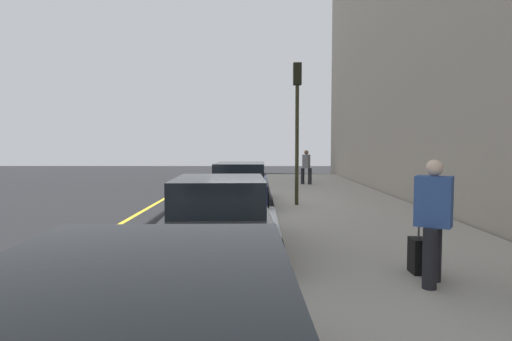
% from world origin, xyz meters
% --- Properties ---
extents(ground_plane, '(56.00, 56.00, 0.00)m').
position_xyz_m(ground_plane, '(0.00, 0.00, 0.00)').
color(ground_plane, black).
extents(sidewalk, '(28.00, 4.60, 0.15)m').
position_xyz_m(sidewalk, '(0.00, -3.30, 0.07)').
color(sidewalk, '#A39E93').
rests_on(sidewalk, ground).
extents(lane_stripe_centre, '(28.00, 0.14, 0.01)m').
position_xyz_m(lane_stripe_centre, '(0.00, 3.20, 0.00)').
color(lane_stripe_centre, gold).
rests_on(lane_stripe_centre, ground).
extents(snow_bank_curb, '(4.35, 0.56, 0.22)m').
position_xyz_m(snow_bank_curb, '(-3.67, -0.70, 0.11)').
color(snow_bank_curb, white).
rests_on(snow_bank_curb, ground).
extents(parked_car_charcoal, '(4.30, 2.03, 1.51)m').
position_xyz_m(parked_car_charcoal, '(-6.62, 0.23, 0.76)').
color(parked_car_charcoal, black).
rests_on(parked_car_charcoal, ground).
extents(parked_car_navy, '(4.52, 1.95, 1.51)m').
position_xyz_m(parked_car_navy, '(-0.15, 0.12, 0.76)').
color(parked_car_navy, black).
rests_on(parked_car_navy, ground).
extents(pedestrian_grey_coat, '(0.53, 0.53, 1.69)m').
position_xyz_m(pedestrian_grey_coat, '(6.77, -2.87, 1.05)').
color(pedestrian_grey_coat, black).
rests_on(pedestrian_grey_coat, sidewalk).
extents(pedestrian_blue_coat, '(0.52, 0.56, 1.76)m').
position_xyz_m(pedestrian_blue_coat, '(-8.61, -2.92, 1.09)').
color(pedestrian_blue_coat, black).
rests_on(pedestrian_blue_coat, sidewalk).
extents(traffic_light_pole, '(0.35, 0.26, 4.59)m').
position_xyz_m(traffic_light_pole, '(-0.60, -1.74, 3.24)').
color(traffic_light_pole, '#2D2D19').
rests_on(traffic_light_pole, sidewalk).
extents(rolling_suitcase, '(0.34, 0.22, 0.90)m').
position_xyz_m(rolling_suitcase, '(-8.06, -2.93, 0.42)').
color(rolling_suitcase, black).
rests_on(rolling_suitcase, sidewalk).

